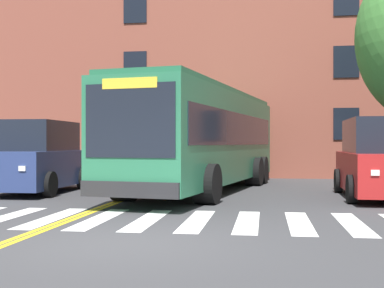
% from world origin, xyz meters
% --- Properties ---
extents(ground_plane, '(120.00, 120.00, 0.00)m').
position_xyz_m(ground_plane, '(0.00, 0.00, 0.00)').
color(ground_plane, '#38383A').
extents(crosswalk, '(11.74, 3.35, 0.01)m').
position_xyz_m(crosswalk, '(-0.72, 2.53, 0.00)').
color(crosswalk, white).
rests_on(crosswalk, ground).
extents(lane_line_yellow_inner, '(0.12, 36.00, 0.01)m').
position_xyz_m(lane_line_yellow_inner, '(-1.90, 16.53, 0.00)').
color(lane_line_yellow_inner, gold).
rests_on(lane_line_yellow_inner, ground).
extents(lane_line_yellow_outer, '(0.12, 36.00, 0.01)m').
position_xyz_m(lane_line_yellow_outer, '(-1.74, 16.53, 0.00)').
color(lane_line_yellow_outer, gold).
rests_on(lane_line_yellow_outer, ground).
extents(city_bus, '(4.23, 12.14, 3.31)m').
position_xyz_m(city_bus, '(0.06, 9.36, 1.77)').
color(city_bus, '#28704C').
rests_on(city_bus, ground).
extents(car_navy_near_lane, '(2.34, 4.78, 2.28)m').
position_xyz_m(car_navy_near_lane, '(-5.13, 7.95, 1.08)').
color(car_navy_near_lane, navy).
rests_on(car_navy_near_lane, ground).
extents(car_red_far_lane, '(2.33, 5.15, 2.28)m').
position_xyz_m(car_red_far_lane, '(5.40, 7.79, 1.08)').
color(car_red_far_lane, '#AD1E1E').
rests_on(car_red_far_lane, ground).
extents(building_facade, '(35.72, 7.14, 9.72)m').
position_xyz_m(building_facade, '(0.71, 19.51, 4.87)').
color(building_facade, brown).
rests_on(building_facade, ground).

